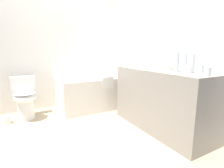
# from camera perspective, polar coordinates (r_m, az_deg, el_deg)

# --- Properties ---
(ground_plane) EXTENTS (4.02, 4.02, 0.00)m
(ground_plane) POSITION_cam_1_polar(r_m,az_deg,el_deg) (2.44, -14.01, -15.49)
(ground_plane) COLOR tan
(wall_back_tiled) EXTENTS (3.42, 0.10, 2.34)m
(wall_back_tiled) POSITION_cam_1_polar(r_m,az_deg,el_deg) (3.43, -20.50, 11.83)
(wall_back_tiled) COLOR white
(wall_back_tiled) RESTS_ON ground_plane
(wall_right_mirror) EXTENTS (0.10, 2.82, 2.34)m
(wall_right_mirror) POSITION_cam_1_polar(r_m,az_deg,el_deg) (2.98, 15.88, 12.35)
(wall_right_mirror) COLOR white
(wall_right_mirror) RESTS_ON ground_plane
(bathtub) EXTENTS (1.42, 0.75, 1.25)m
(bathtub) POSITION_cam_1_polar(r_m,az_deg,el_deg) (3.32, -5.22, -2.33)
(bathtub) COLOR white
(bathtub) RESTS_ON ground_plane
(toilet) EXTENTS (0.37, 0.47, 0.68)m
(toilet) POSITION_cam_1_polar(r_m,az_deg,el_deg) (3.07, -27.11, -4.14)
(toilet) COLOR white
(toilet) RESTS_ON ground_plane
(vanity_counter) EXTENTS (0.62, 1.43, 0.83)m
(vanity_counter) POSITION_cam_1_polar(r_m,az_deg,el_deg) (2.48, 16.61, -4.94)
(vanity_counter) COLOR gray
(vanity_counter) RESTS_ON ground_plane
(sink_basin) EXTENTS (0.35, 0.35, 0.07)m
(sink_basin) POSITION_cam_1_polar(r_m,az_deg,el_deg) (2.41, 16.01, 5.49)
(sink_basin) COLOR white
(sink_basin) RESTS_ON vanity_counter
(sink_faucet) EXTENTS (0.13, 0.15, 0.08)m
(sink_faucet) POSITION_cam_1_polar(r_m,az_deg,el_deg) (2.56, 19.26, 5.65)
(sink_faucet) COLOR #ACACB1
(sink_faucet) RESTS_ON vanity_counter
(water_bottle_0) EXTENTS (0.06, 0.06, 0.23)m
(water_bottle_0) POSITION_cam_1_polar(r_m,az_deg,el_deg) (2.16, 25.22, 6.29)
(water_bottle_0) COLOR silver
(water_bottle_0) RESTS_ON vanity_counter
(water_bottle_1) EXTENTS (0.07, 0.07, 0.20)m
(water_bottle_1) POSITION_cam_1_polar(r_m,az_deg,el_deg) (2.81, 9.57, 7.65)
(water_bottle_1) COLOR silver
(water_bottle_1) RESTS_ON vanity_counter
(water_bottle_2) EXTENTS (0.06, 0.06, 0.24)m
(water_bottle_2) POSITION_cam_1_polar(r_m,az_deg,el_deg) (2.67, 10.29, 7.91)
(water_bottle_2) COLOR silver
(water_bottle_2) RESTS_ON vanity_counter
(water_bottle_3) EXTENTS (0.06, 0.06, 0.25)m
(water_bottle_3) POSITION_cam_1_polar(r_m,az_deg,el_deg) (2.20, 20.74, 6.95)
(water_bottle_3) COLOR silver
(water_bottle_3) RESTS_ON vanity_counter
(water_bottle_4) EXTENTS (0.07, 0.07, 0.23)m
(water_bottle_4) POSITION_cam_1_polar(r_m,az_deg,el_deg) (2.23, 22.92, 6.60)
(water_bottle_4) COLOR silver
(water_bottle_4) RESTS_ON vanity_counter
(drinking_glass_0) EXTENTS (0.08, 0.08, 0.08)m
(drinking_glass_0) POSITION_cam_1_polar(r_m,az_deg,el_deg) (2.09, 24.19, 4.42)
(drinking_glass_0) COLOR white
(drinking_glass_0) RESTS_ON vanity_counter
(drinking_glass_1) EXTENTS (0.07, 0.07, 0.09)m
(drinking_glass_1) POSITION_cam_1_polar(r_m,az_deg,el_deg) (2.06, 27.45, 4.24)
(drinking_glass_1) COLOR white
(drinking_glass_1) RESTS_ON vanity_counter
(drinking_glass_2) EXTENTS (0.07, 0.07, 0.08)m
(drinking_glass_2) POSITION_cam_1_polar(r_m,az_deg,el_deg) (2.82, 7.57, 6.67)
(drinking_glass_2) COLOR white
(drinking_glass_2) RESTS_ON vanity_counter
(drinking_glass_3) EXTENTS (0.07, 0.07, 0.08)m
(drinking_glass_3) POSITION_cam_1_polar(r_m,az_deg,el_deg) (1.97, 29.28, 3.67)
(drinking_glass_3) COLOR white
(drinking_glass_3) RESTS_ON vanity_counter
(toilet_paper_roll) EXTENTS (0.11, 0.11, 0.12)m
(toilet_paper_roll) POSITION_cam_1_polar(r_m,az_deg,el_deg) (3.06, -31.76, -10.10)
(toilet_paper_roll) COLOR white
(toilet_paper_roll) RESTS_ON ground_plane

